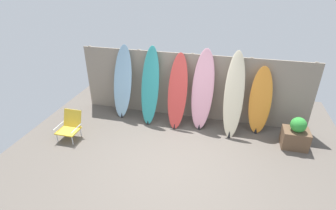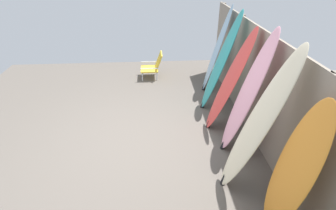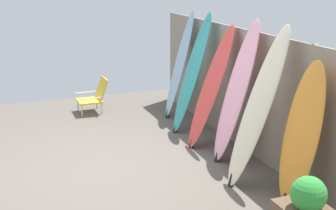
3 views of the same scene
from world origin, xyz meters
name	(u,v)px [view 3 (image 3 of 3)]	position (x,y,z in m)	size (l,w,h in m)	color
ground	(117,166)	(0.00, 0.00, 0.00)	(7.68, 7.68, 0.00)	#5B544C
fence_back	(246,91)	(0.00, 2.01, 0.90)	(6.08, 0.11, 1.80)	gray
surfboard_skyblue_0	(179,65)	(-1.82, 1.68, 0.96)	(0.60, 0.61, 1.95)	#8CB7D6
surfboard_teal_1	(192,74)	(-1.01, 1.57, 0.99)	(0.47, 0.70, 1.99)	teal
surfboard_red_2	(210,88)	(-0.27, 1.55, 0.92)	(0.50, 0.72, 1.86)	#D13D38
surfboard_pink_3	(236,92)	(0.35, 1.63, 1.00)	(0.58, 0.67, 2.01)	pink
surfboard_cream_4	(258,108)	(1.12, 1.51, 1.00)	(0.48, 0.81, 2.02)	beige
surfboard_orange_5	(301,135)	(1.76, 1.69, 0.83)	(0.57, 0.43, 1.69)	orange
beach_chair	(95,95)	(-2.66, 0.29, 0.33)	(0.50, 0.55, 0.65)	silver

